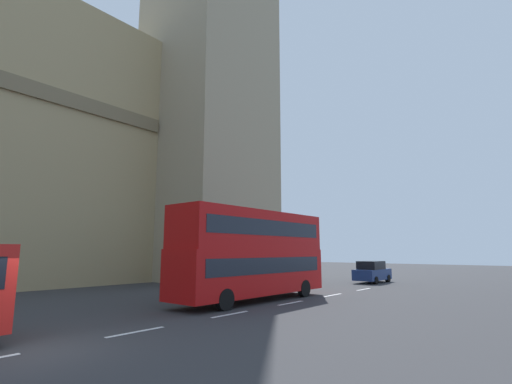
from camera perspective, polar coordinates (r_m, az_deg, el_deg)
ground_plane at (r=12.51m, az=-32.06°, el=-20.23°), size 160.00×160.00×0.00m
lane_centre_marking at (r=13.99m, az=-17.96°, el=-19.78°), size 39.00×0.16×0.01m
double_decker_bus at (r=20.94m, az=-0.39°, el=-9.06°), size 10.53×2.54×4.90m
sedan_lead at (r=34.60m, az=17.43°, el=-11.64°), size 4.40×1.86×1.85m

